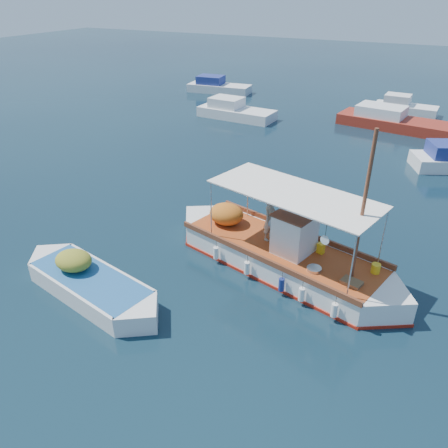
% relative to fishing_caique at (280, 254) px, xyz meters
% --- Properties ---
extents(ground, '(160.00, 160.00, 0.00)m').
position_rel_fishing_caique_xyz_m(ground, '(-0.57, -0.73, -0.57)').
color(ground, black).
rests_on(ground, ground).
extents(fishing_caique, '(10.23, 4.77, 6.46)m').
position_rel_fishing_caique_xyz_m(fishing_caique, '(0.00, 0.00, 0.00)').
color(fishing_caique, white).
rests_on(fishing_caique, ground).
extents(dinghy, '(6.70, 2.94, 1.67)m').
position_rel_fishing_caique_xyz_m(dinghy, '(-5.59, -4.68, -0.22)').
color(dinghy, white).
rests_on(dinghy, ground).
extents(bg_boat_nw, '(6.59, 2.82, 1.80)m').
position_rel_fishing_caique_xyz_m(bg_boat_nw, '(-10.94, 19.15, -0.08)').
color(bg_boat_nw, silver).
rests_on(bg_boat_nw, ground).
extents(bg_boat_n, '(9.12, 4.11, 1.80)m').
position_rel_fishing_caique_xyz_m(bg_boat_n, '(1.40, 21.91, -0.08)').
color(bg_boat_n, maroon).
rests_on(bg_boat_n, ground).
extents(bg_boat_far_w, '(6.61, 2.88, 1.80)m').
position_rel_fishing_caique_xyz_m(bg_boat_far_w, '(-16.68, 27.27, -0.08)').
color(bg_boat_far_w, silver).
rests_on(bg_boat_far_w, ground).
extents(bg_boat_far_n, '(5.20, 2.24, 1.80)m').
position_rel_fishing_caique_xyz_m(bg_boat_far_n, '(1.62, 26.68, -0.08)').
color(bg_boat_far_n, silver).
rests_on(bg_boat_far_n, ground).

